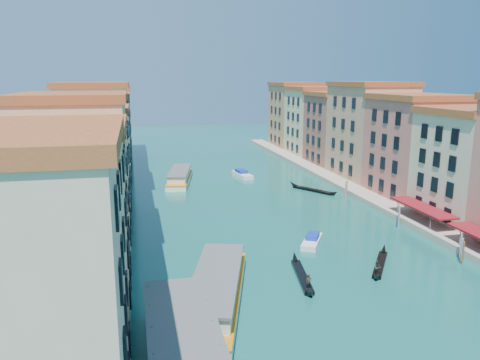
% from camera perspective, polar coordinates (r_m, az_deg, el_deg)
% --- Properties ---
extents(left_bank_palazzos, '(12.80, 128.40, 21.00)m').
position_cam_1_polar(left_bank_palazzos, '(86.00, -17.40, 3.73)').
color(left_bank_palazzos, tan).
rests_on(left_bank_palazzos, ground).
extents(right_bank_palazzos, '(12.80, 128.40, 21.00)m').
position_cam_1_polar(right_bank_palazzos, '(98.91, 17.05, 4.83)').
color(right_bank_palazzos, '#963B2F').
rests_on(right_bank_palazzos, ground).
extents(quay, '(4.00, 140.00, 1.00)m').
position_cam_1_polar(quay, '(96.81, 12.58, -0.64)').
color(quay, '#9D957E').
rests_on(quay, ground).
extents(vaporetto_stop, '(5.40, 16.40, 3.65)m').
position_cam_1_polar(vaporetto_stop, '(38.14, -6.93, -19.89)').
color(vaporetto_stop, '#5C5C5E').
rests_on(vaporetto_stop, ground).
extents(mooring_poles_right, '(1.44, 54.24, 3.20)m').
position_cam_1_polar(mooring_poles_right, '(65.22, 23.90, -7.02)').
color(mooring_poles_right, brown).
rests_on(mooring_poles_right, ground).
extents(mooring_poles_left, '(0.24, 8.24, 3.20)m').
position_cam_1_polar(mooring_poles_left, '(38.11, -10.91, -20.31)').
color(mooring_poles_left, brown).
rests_on(mooring_poles_left, ground).
extents(vaporetto_near, '(10.25, 21.05, 3.06)m').
position_cam_1_polar(vaporetto_near, '(47.16, -2.90, -13.24)').
color(vaporetto_near, silver).
rests_on(vaporetto_near, ground).
extents(vaporetto_far, '(7.44, 18.45, 2.68)m').
position_cam_1_polar(vaporetto_far, '(100.34, -7.36, 0.42)').
color(vaporetto_far, white).
rests_on(vaporetto_far, ground).
extents(gondola_fore, '(2.73, 11.28, 2.26)m').
position_cam_1_polar(gondola_fore, '(53.25, 7.57, -11.41)').
color(gondola_fore, black).
rests_on(gondola_fore, ground).
extents(gondola_right, '(6.71, 9.22, 2.13)m').
position_cam_1_polar(gondola_right, '(58.14, 16.70, -9.73)').
color(gondola_right, black).
rests_on(gondola_right, ground).
extents(gondola_far, '(7.12, 10.65, 1.70)m').
position_cam_1_polar(gondola_far, '(92.90, 8.76, -1.13)').
color(gondola_far, black).
rests_on(gondola_far, ground).
extents(motorboat_mid, '(4.79, 6.30, 1.28)m').
position_cam_1_polar(motorboat_mid, '(63.73, 8.76, -7.28)').
color(motorboat_mid, white).
rests_on(motorboat_mid, ground).
extents(motorboat_far, '(3.48, 7.80, 1.56)m').
position_cam_1_polar(motorboat_far, '(105.08, 0.26, 0.73)').
color(motorboat_far, white).
rests_on(motorboat_far, ground).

